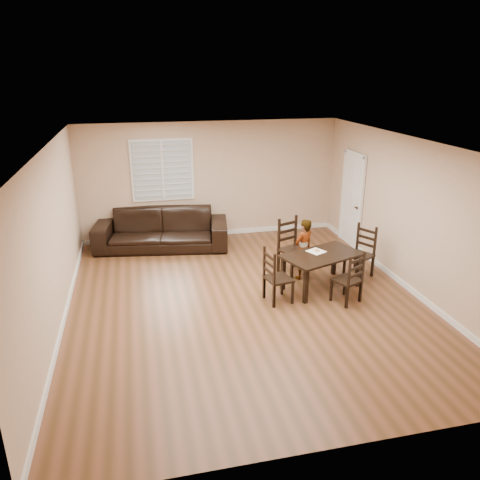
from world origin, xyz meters
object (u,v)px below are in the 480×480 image
object	(u,v)px
chair_far	(352,281)
sofa	(162,229)
chair_near	(289,247)
chair_right	(363,252)
dining_table	(322,259)
child	(303,249)
donut	(317,250)
chair_left	(272,279)

from	to	relation	value
chair_far	sofa	xyz separation A→B (m)	(-2.96, 3.44, 0.00)
chair_near	sofa	world-z (taller)	chair_near
chair_near	chair_right	world-z (taller)	chair_near
dining_table	child	world-z (taller)	child
chair_near	chair_far	xyz separation A→B (m)	(0.59, -1.58, -0.08)
donut	sofa	xyz separation A→B (m)	(-2.65, 2.58, -0.26)
chair_far	chair_left	size ratio (longest dim) A/B	0.96
dining_table	chair_left	distance (m)	1.09
chair_right	donut	size ratio (longest dim) A/B	10.62
child	dining_table	bearing A→B (deg)	82.21
child	chair_right	bearing A→B (deg)	147.95
chair_near	sofa	xyz separation A→B (m)	(-2.37, 1.86, -0.07)
dining_table	chair_right	xyz separation A→B (m)	(1.02, 0.39, -0.11)
chair_right	child	xyz separation A→B (m)	(-1.19, 0.09, 0.13)
dining_table	child	bearing A→B (deg)	90.00
sofa	dining_table	bearing A→B (deg)	-36.31
sofa	chair_left	bearing A→B (deg)	-52.54
chair_left	chair_right	bearing A→B (deg)	-80.56
chair_left	sofa	bearing A→B (deg)	17.90
dining_table	chair_right	distance (m)	1.10
chair_left	child	distance (m)	1.20
chair_near	sofa	bearing A→B (deg)	119.40
child	sofa	xyz separation A→B (m)	(-2.52, 2.25, -0.16)
chair_right	sofa	xyz separation A→B (m)	(-3.71, 2.35, -0.03)
chair_near	donut	bearing A→B (deg)	-90.83
chair_far	chair_left	world-z (taller)	chair_left
dining_table	chair_left	size ratio (longest dim) A/B	1.64
dining_table	donut	distance (m)	0.20
chair_far	chair_right	world-z (taller)	chair_right
chair_left	sofa	size ratio (longest dim) A/B	0.34
chair_near	donut	distance (m)	0.79
child	sofa	world-z (taller)	child
chair_near	child	size ratio (longest dim) A/B	0.93
chair_far	sofa	world-z (taller)	chair_far
chair_far	child	distance (m)	1.28
dining_table	chair_far	world-z (taller)	chair_far
chair_right	donut	distance (m)	1.11
dining_table	chair_right	world-z (taller)	chair_right
child	donut	bearing A→B (deg)	85.07
chair_near	chair_left	distance (m)	1.41
chair_left	sofa	world-z (taller)	chair_left
dining_table	chair_right	size ratio (longest dim) A/B	1.59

